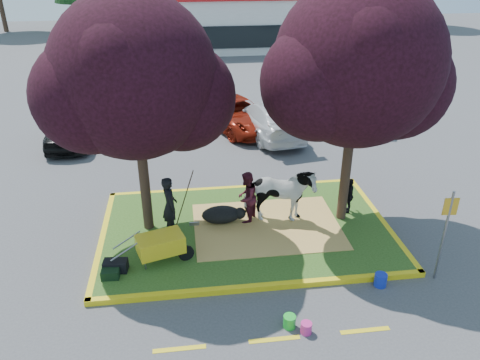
{
  "coord_description": "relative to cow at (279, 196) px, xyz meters",
  "views": [
    {
      "loc": [
        -1.67,
        -11.36,
        7.47
      ],
      "look_at": [
        -0.12,
        0.5,
        1.45
      ],
      "focal_mm": 35.0,
      "sensor_mm": 36.0,
      "label": 1
    }
  ],
  "objects": [
    {
      "name": "ground",
      "position": [
        -0.98,
        -0.22,
        -1.01
      ],
      "size": [
        90.0,
        90.0,
        0.0
      ],
      "primitive_type": "plane",
      "color": "#424244",
      "rests_on": "ground"
    },
    {
      "name": "median_island",
      "position": [
        -0.98,
        -0.22,
        -0.94
      ],
      "size": [
        8.0,
        5.0,
        0.15
      ],
      "primitive_type": "cube",
      "color": "#284917",
      "rests_on": "ground"
    },
    {
      "name": "curb_near",
      "position": [
        -0.98,
        -2.8,
        -0.94
      ],
      "size": [
        8.3,
        0.16,
        0.15
      ],
      "primitive_type": "cube",
      "color": "yellow",
      "rests_on": "ground"
    },
    {
      "name": "curb_far",
      "position": [
        -0.98,
        2.36,
        -0.94
      ],
      "size": [
        8.3,
        0.16,
        0.15
      ],
      "primitive_type": "cube",
      "color": "yellow",
      "rests_on": "ground"
    },
    {
      "name": "curb_left",
      "position": [
        -5.06,
        -0.22,
        -0.94
      ],
      "size": [
        0.16,
        5.3,
        0.15
      ],
      "primitive_type": "cube",
      "color": "yellow",
      "rests_on": "ground"
    },
    {
      "name": "curb_right",
      "position": [
        3.1,
        -0.22,
        -0.94
      ],
      "size": [
        0.16,
        5.3,
        0.15
      ],
      "primitive_type": "cube",
      "color": "yellow",
      "rests_on": "ground"
    },
    {
      "name": "straw_bedding",
      "position": [
        -0.38,
        -0.22,
        -0.86
      ],
      "size": [
        4.2,
        3.0,
        0.01
      ],
      "primitive_type": "cube",
      "color": "tan",
      "rests_on": "median_island"
    },
    {
      "name": "tree_purple_left",
      "position": [
        -3.76,
        0.16,
        3.35
      ],
      "size": [
        5.06,
        4.2,
        6.51
      ],
      "color": "black",
      "rests_on": "median_island"
    },
    {
      "name": "tree_purple_right",
      "position": [
        1.94,
        -0.04,
        3.55
      ],
      "size": [
        5.3,
        4.4,
        6.82
      ],
      "color": "black",
      "rests_on": "median_island"
    },
    {
      "name": "fire_lane_stripe_a",
      "position": [
        -2.98,
        -4.42,
        -1.01
      ],
      "size": [
        1.1,
        0.12,
        0.01
      ],
      "primitive_type": "cube",
      "color": "yellow",
      "rests_on": "ground"
    },
    {
      "name": "fire_lane_stripe_b",
      "position": [
        -0.98,
        -4.42,
        -1.01
      ],
      "size": [
        1.1,
        0.12,
        0.01
      ],
      "primitive_type": "cube",
      "color": "yellow",
      "rests_on": "ground"
    },
    {
      "name": "fire_lane_stripe_c",
      "position": [
        1.02,
        -4.42,
        -1.01
      ],
      "size": [
        1.1,
        0.12,
        0.01
      ],
      "primitive_type": "cube",
      "color": "yellow",
      "rests_on": "ground"
    },
    {
      "name": "retail_building",
      "position": [
        1.02,
        27.76,
        1.24
      ],
      "size": [
        20.4,
        8.4,
        4.4
      ],
      "color": "silver",
      "rests_on": "ground"
    },
    {
      "name": "cow",
      "position": [
        0.0,
        0.0,
        0.0
      ],
      "size": [
        2.15,
        1.21,
        1.72
      ],
      "primitive_type": "imported",
      "rotation": [
        0.0,
        0.0,
        1.43
      ],
      "color": "silver",
      "rests_on": "median_island"
    },
    {
      "name": "calf",
      "position": [
        -1.67,
        0.18,
        -0.61
      ],
      "size": [
        1.28,
        0.95,
        0.5
      ],
      "primitive_type": "ellipsoid",
      "rotation": [
        0.0,
        0.0,
        -0.29
      ],
      "color": "black",
      "rests_on": "median_island"
    },
    {
      "name": "handler",
      "position": [
        -3.13,
        -0.18,
        0.0
      ],
      "size": [
        0.55,
        0.71,
        1.73
      ],
      "primitive_type": "imported",
      "rotation": [
        0.0,
        0.0,
        1.81
      ],
      "color": "black",
      "rests_on": "median_island"
    },
    {
      "name": "visitor_a",
      "position": [
        -0.92,
        0.17,
        -0.08
      ],
      "size": [
        0.88,
        0.95,
        1.56
      ],
      "primitive_type": "imported",
      "rotation": [
        0.0,
        0.0,
        -2.08
      ],
      "color": "#451320",
      "rests_on": "median_island"
    },
    {
      "name": "visitor_b",
      "position": [
        2.22,
        0.28,
        -0.3
      ],
      "size": [
        0.47,
        0.71,
        1.12
      ],
      "primitive_type": "imported",
      "rotation": [
        0.0,
        0.0,
        -1.89
      ],
      "color": "black",
      "rests_on": "median_island"
    },
    {
      "name": "wheelbarrow",
      "position": [
        -3.36,
        -1.56,
        -0.32
      ],
      "size": [
        2.07,
        1.0,
        0.78
      ],
      "rotation": [
        0.0,
        0.0,
        0.3
      ],
      "color": "black",
      "rests_on": "median_island"
    },
    {
      "name": "gear_bag_dark",
      "position": [
        -4.51,
        -1.78,
        -0.71
      ],
      "size": [
        0.62,
        0.38,
        0.3
      ],
      "primitive_type": "cube",
      "rotation": [
        0.0,
        0.0,
        -0.11
      ],
      "color": "black",
      "rests_on": "median_island"
    },
    {
      "name": "gear_bag_green",
      "position": [
        -4.61,
        -2.07,
        -0.75
      ],
      "size": [
        0.44,
        0.29,
        0.23
      ],
      "primitive_type": "cube",
      "rotation": [
        0.0,
        0.0,
        -0.04
      ],
      "color": "black",
      "rests_on": "median_island"
    },
    {
      "name": "sign_post",
      "position": [
        3.4,
        -2.92,
        0.5
      ],
      "size": [
        0.35,
        0.06,
        2.46
      ],
      "rotation": [
        0.0,
        0.0,
        -0.08
      ],
      "color": "slate",
      "rests_on": "ground"
    },
    {
      "name": "bucket_green",
      "position": [
        -0.59,
        -4.09,
        -0.86
      ],
      "size": [
        0.37,
        0.37,
        0.3
      ],
      "primitive_type": "cylinder",
      "rotation": [
        0.0,
        0.0,
        0.42
      ],
      "color": "green",
      "rests_on": "ground"
    },
    {
      "name": "bucket_pink",
      "position": [
        -0.27,
        -4.31,
        -0.88
      ],
      "size": [
        0.29,
        0.29,
        0.27
      ],
      "primitive_type": "cylinder",
      "rotation": [
        0.0,
        0.0,
        -0.19
      ],
      "color": "#CF2E86",
      "rests_on": "ground"
    },
    {
      "name": "bucket_blue",
      "position": [
        1.93,
        -3.02,
        -0.85
      ],
      "size": [
        0.35,
        0.35,
        0.33
      ],
      "primitive_type": "cylinder",
      "rotation": [
        0.0,
        0.0,
        -0.15
      ],
      "color": "#162DB6",
      "rests_on": "ground"
    },
    {
      "name": "car_black",
      "position": [
        -7.27,
        7.74,
        -0.25
      ],
      "size": [
        1.94,
        4.5,
        1.52
      ],
      "primitive_type": "imported",
      "rotation": [
        0.0,
        0.0,
        0.03
      ],
      "color": "black",
      "rests_on": "ground"
    },
    {
      "name": "car_silver",
      "position": [
        -4.69,
        8.76,
        -0.23
      ],
      "size": [
        1.7,
        4.75,
        1.56
      ],
      "primitive_type": "imported",
      "rotation": [
        0.0,
        0.0,
        3.13
      ],
      "color": "gray",
      "rests_on": "ground"
    },
    {
      "name": "car_red",
      "position": [
        -0.22,
        8.4,
        -0.33
      ],
      "size": [
        4.04,
        5.4,
        1.36
      ],
      "primitive_type": "imported",
      "rotation": [
        0.0,
        0.0,
        0.41
      ],
      "color": "maroon",
      "rests_on": "ground"
    },
    {
      "name": "car_white",
      "position": [
        1.1,
        7.45,
        -0.27
      ],
      "size": [
        2.87,
        5.36,
        1.48
      ],
      "primitive_type": "imported",
      "rotation": [
        0.0,
        0.0,
        3.31
      ],
      "color": "silver",
      "rests_on": "ground"
    },
    {
      "name": "car_grey",
      "position": [
        6.08,
        8.47,
        -0.28
      ],
      "size": [
        3.08,
        4.73,
        1.47
      ],
      "primitive_type": "imported",
      "rotation": [
        0.0,
        0.0,
        -0.37
      ],
      "color": "#57595F",
      "rests_on": "ground"
    }
  ]
}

